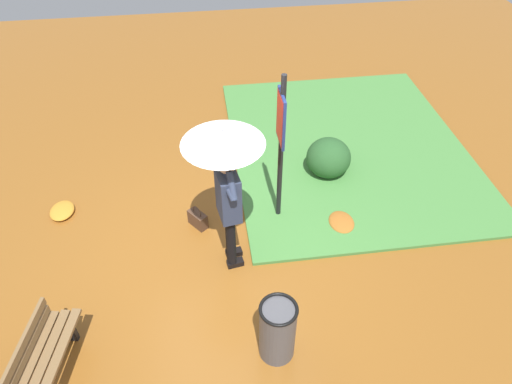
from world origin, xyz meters
The scene contains 10 objects.
ground_plane centered at (0.00, 0.00, 0.00)m, with size 18.00×18.00×0.00m, color brown.
grass_verge centered at (2.26, -2.38, 0.03)m, with size 4.80×4.00×0.05m.
person_with_umbrella centered at (0.09, -0.10, 1.55)m, with size 0.96×0.96×2.04m.
info_sign_post centered at (0.77, -0.87, 1.44)m, with size 0.44×0.07×2.30m.
handbag centered at (0.72, 0.31, 0.13)m, with size 0.32×0.29×0.37m.
park_bench centered at (-1.54, 1.99, 0.40)m, with size 1.41×0.63×0.75m.
trash_bin centered at (-1.39, -0.48, 0.42)m, with size 0.42×0.42×0.83m.
shrub_cluster centered at (1.67, -1.86, 0.30)m, with size 0.78×0.71×0.64m.
leaf_pile_near_person centered at (0.45, -1.76, 0.05)m, with size 0.46×0.37×0.10m.
leaf_pile_by_bench centered at (1.25, 2.31, 0.05)m, with size 0.44×0.35×0.10m.
Camera 1 is at (-4.07, 0.12, 4.89)m, focal length 32.66 mm.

